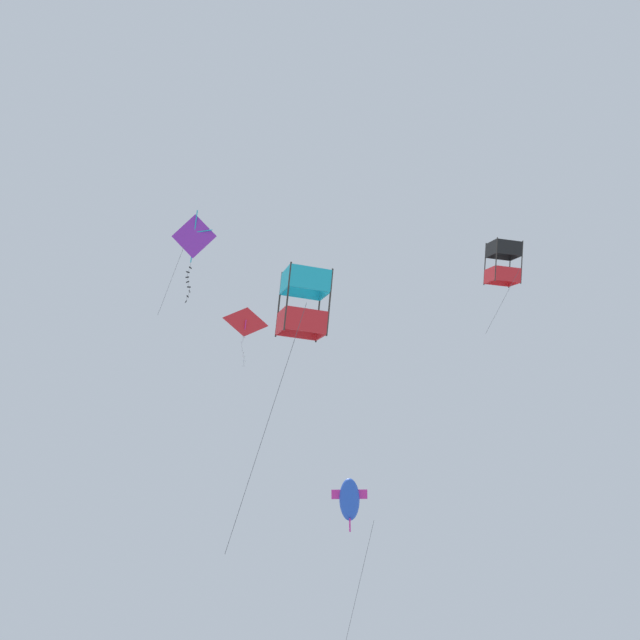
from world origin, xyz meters
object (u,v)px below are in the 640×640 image
object	(u,v)px
kite_delta_near_right	(245,323)
kite_box_highest	(304,303)
kite_diamond_low_drifter	(194,237)
kite_fish_mid_left	(349,500)
kite_box_far_centre	(503,263)

from	to	relation	value
kite_delta_near_right	kite_box_highest	bearing A→B (deg)	-95.54
kite_diamond_low_drifter	kite_fish_mid_left	bearing A→B (deg)	-1.76
kite_box_far_centre	kite_delta_near_right	xyz separation A→B (m)	(13.95, -0.45, -1.68)
kite_box_far_centre	kite_box_highest	xyz separation A→B (m)	(7.70, 12.34, -9.10)
kite_diamond_low_drifter	kite_box_highest	size ratio (longest dim) A/B	0.57
kite_diamond_low_drifter	kite_box_highest	world-z (taller)	kite_diamond_low_drifter
kite_delta_near_right	kite_box_far_centre	bearing A→B (deg)	-33.43
kite_box_highest	kite_fish_mid_left	bearing A→B (deg)	63.97
kite_diamond_low_drifter	kite_box_far_centre	world-z (taller)	kite_box_far_centre
kite_box_far_centre	kite_fish_mid_left	distance (m)	15.16
kite_box_highest	kite_delta_near_right	size ratio (longest dim) A/B	2.85
kite_diamond_low_drifter	kite_delta_near_right	world-z (taller)	kite_diamond_low_drifter
kite_diamond_low_drifter	kite_box_far_centre	size ratio (longest dim) A/B	0.93
kite_fish_mid_left	kite_delta_near_right	bearing A→B (deg)	143.22
kite_diamond_low_drifter	kite_delta_near_right	bearing A→B (deg)	56.18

